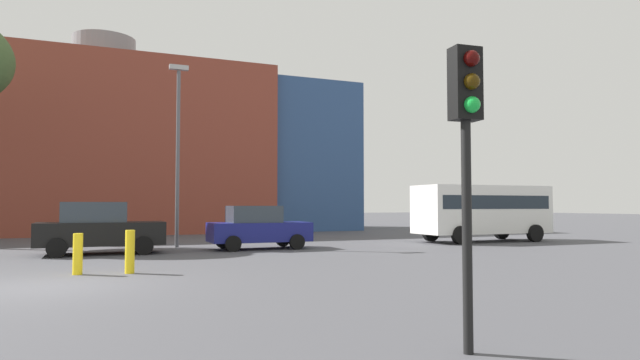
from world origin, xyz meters
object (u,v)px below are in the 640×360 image
at_px(parked_car_3, 258,227).
at_px(street_lamp, 178,143).
at_px(bollard_yellow_0, 78,254).
at_px(parked_car_2, 99,228).
at_px(traffic_light_near_right, 467,127).
at_px(white_bus, 482,208).
at_px(bollard_yellow_2, 130,252).

distance_m(parked_car_3, street_lamp, 5.06).
bearing_deg(street_lamp, bollard_yellow_0, -113.76).
height_order(parked_car_2, parked_car_3, parked_car_2).
height_order(parked_car_3, traffic_light_near_right, traffic_light_near_right).
bearing_deg(parked_car_2, traffic_light_near_right, -75.84).
relative_size(parked_car_2, white_bus, 0.64).
bearing_deg(bollard_yellow_2, traffic_light_near_right, -71.05).
bearing_deg(white_bus, traffic_light_near_right, -129.85).
xyz_separation_m(parked_car_2, parked_car_3, (5.97, 0.00, -0.07)).
bearing_deg(bollard_yellow_2, street_lamp, 74.46).
relative_size(parked_car_2, parked_car_3, 1.08).
relative_size(white_bus, street_lamp, 0.88).
relative_size(traffic_light_near_right, bollard_yellow_0, 3.53).
bearing_deg(parked_car_2, parked_car_3, 0.00).
height_order(parked_car_2, traffic_light_near_right, traffic_light_near_right).
height_order(white_bus, street_lamp, street_lamp).
relative_size(parked_car_2, street_lamp, 0.56).
xyz_separation_m(traffic_light_near_right, bollard_yellow_0, (-4.56, 9.89, -2.21)).
bearing_deg(parked_car_3, white_bus, 0.36).
height_order(parked_car_2, street_lamp, street_lamp).
height_order(parked_car_3, bollard_yellow_0, parked_car_3).
height_order(traffic_light_near_right, street_lamp, street_lamp).
bearing_deg(bollard_yellow_0, parked_car_3, 42.76).
height_order(white_bus, traffic_light_near_right, traffic_light_near_right).
bearing_deg(bollard_yellow_2, white_bus, 20.88).
relative_size(white_bus, bollard_yellow_2, 6.03).
xyz_separation_m(bollard_yellow_0, street_lamp, (3.59, 8.15, 3.88)).
bearing_deg(traffic_light_near_right, parked_car_3, 177.54).
xyz_separation_m(parked_car_3, bollard_yellow_2, (-5.27, -6.28, -0.31)).
height_order(parked_car_3, white_bus, white_bus).
distance_m(white_bus, bollard_yellow_2, 17.85).
bearing_deg(white_bus, parked_car_3, -179.64).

